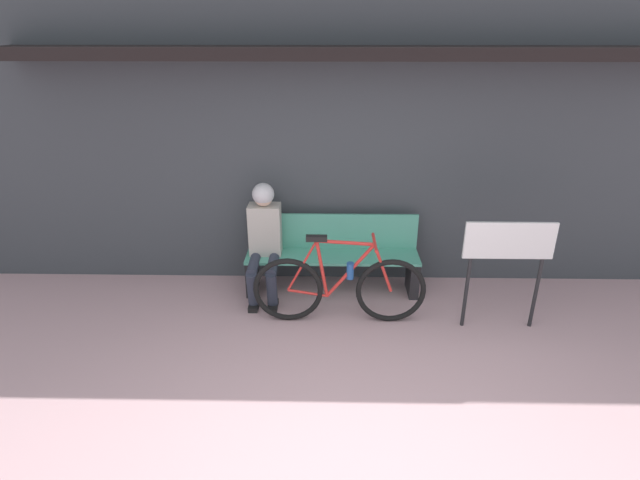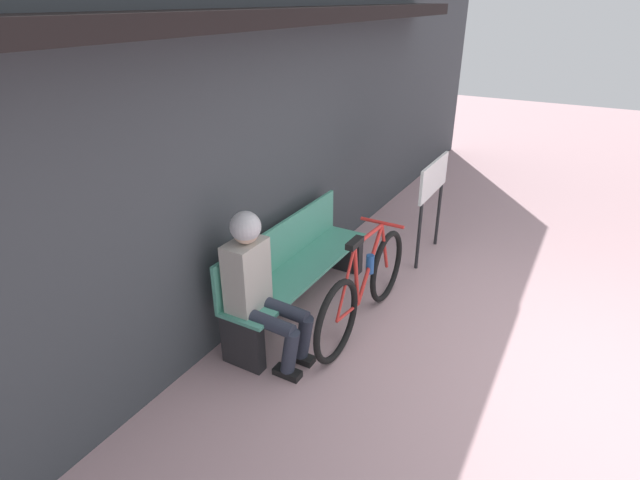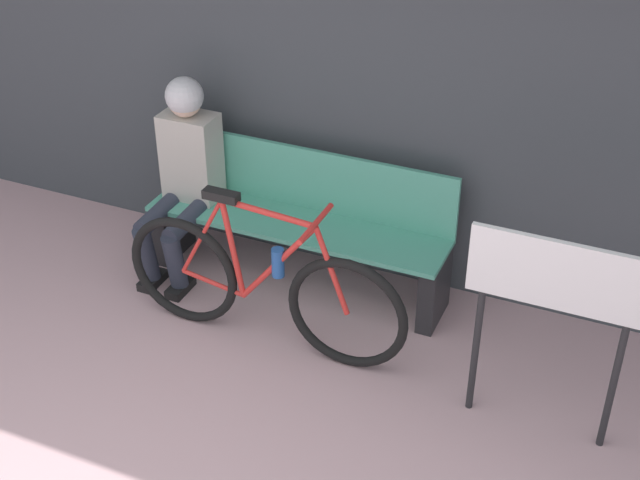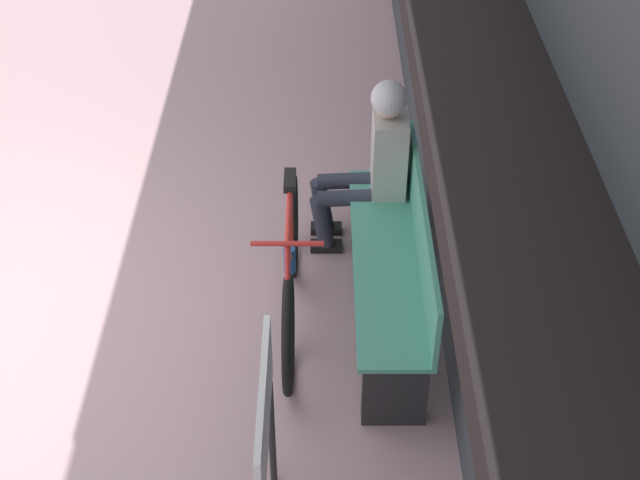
{
  "view_description": "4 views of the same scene",
  "coord_description": "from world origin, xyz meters",
  "views": [
    {
      "loc": [
        -0.14,
        -2.54,
        2.79
      ],
      "look_at": [
        -0.23,
        2.17,
        0.7
      ],
      "focal_mm": 28.0,
      "sensor_mm": 36.0,
      "label": 1
    },
    {
      "loc": [
        -3.41,
        0.28,
        2.62
      ],
      "look_at": [
        -0.2,
        2.08,
        0.83
      ],
      "focal_mm": 28.0,
      "sensor_mm": 36.0,
      "label": 2
    },
    {
      "loc": [
        1.87,
        -1.8,
        3.23
      ],
      "look_at": [
        0.18,
        2.06,
        0.55
      ],
      "focal_mm": 50.0,
      "sensor_mm": 36.0,
      "label": 3
    },
    {
      "loc": [
        4.07,
        1.93,
        3.9
      ],
      "look_at": [
        -0.03,
        1.92,
        0.63
      ],
      "focal_mm": 50.0,
      "sensor_mm": 36.0,
      "label": 4
    }
  ],
  "objects": [
    {
      "name": "signboard",
      "position": [
        1.53,
        1.68,
        0.83
      ],
      "size": [
        0.84,
        0.04,
        1.1
      ],
      "color": "#232326",
      "rests_on": "ground_plane"
    },
    {
      "name": "storefront_wall",
      "position": [
        0.0,
        2.72,
        1.66
      ],
      "size": [
        12.0,
        0.56,
        3.2
      ],
      "color": "#3D4247",
      "rests_on": "ground_plane"
    },
    {
      "name": "bicycle",
      "position": [
        -0.03,
        1.74,
        0.37
      ],
      "size": [
        1.7,
        0.4,
        0.93
      ],
      "color": "black",
      "rests_on": "ground_plane"
    },
    {
      "name": "ground_plane",
      "position": [
        0.0,
        0.0,
        0.0
      ],
      "size": [
        24.0,
        24.0,
        0.0
      ],
      "primitive_type": "plane",
      "color": "#C69EA3"
    },
    {
      "name": "park_bench_near",
      "position": [
        -0.1,
        2.39,
        0.41
      ],
      "size": [
        1.87,
        0.42,
        0.85
      ],
      "color": "#51A88E",
      "rests_on": "ground_plane"
    },
    {
      "name": "person_seated",
      "position": [
        -0.82,
        2.28,
        0.71
      ],
      "size": [
        0.34,
        0.63,
        1.25
      ],
      "color": "#2D3342",
      "rests_on": "ground_plane"
    }
  ]
}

